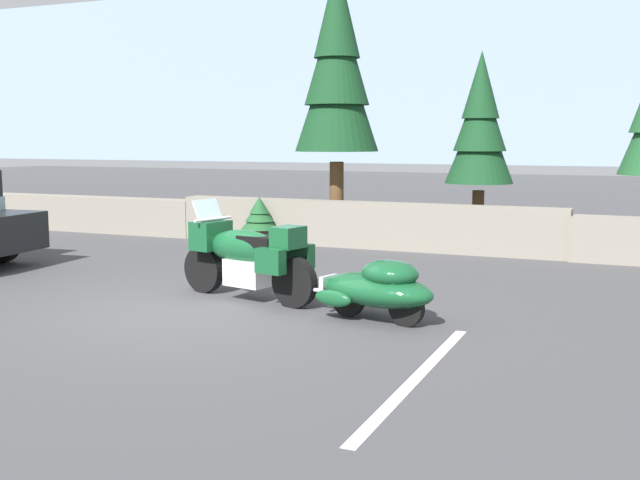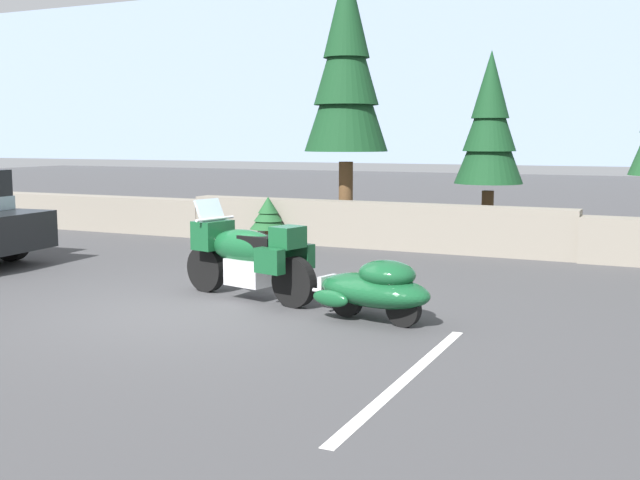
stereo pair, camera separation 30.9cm
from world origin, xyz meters
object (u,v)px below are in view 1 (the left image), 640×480
object	(u,v)px
car_shaped_trailer	(377,288)
pine_tree_far_right	(480,125)
touring_motorcycle	(246,254)
pine_tree_tall	(337,67)

from	to	relation	value
car_shaped_trailer	pine_tree_far_right	distance (m)	7.29
touring_motorcycle	pine_tree_far_right	xyz separation A→B (m)	(1.81, 6.50, 1.83)
pine_tree_tall	pine_tree_far_right	bearing A→B (deg)	7.61
car_shaped_trailer	pine_tree_tall	xyz separation A→B (m)	(-3.18, 6.61, 3.25)
touring_motorcycle	car_shaped_trailer	world-z (taller)	touring_motorcycle
touring_motorcycle	pine_tree_tall	bearing A→B (deg)	100.53
touring_motorcycle	pine_tree_far_right	distance (m)	6.99
pine_tree_far_right	car_shaped_trailer	bearing A→B (deg)	-88.11
touring_motorcycle	pine_tree_tall	xyz separation A→B (m)	(-1.14, 6.11, 3.04)
pine_tree_far_right	pine_tree_tall	bearing A→B (deg)	-172.39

